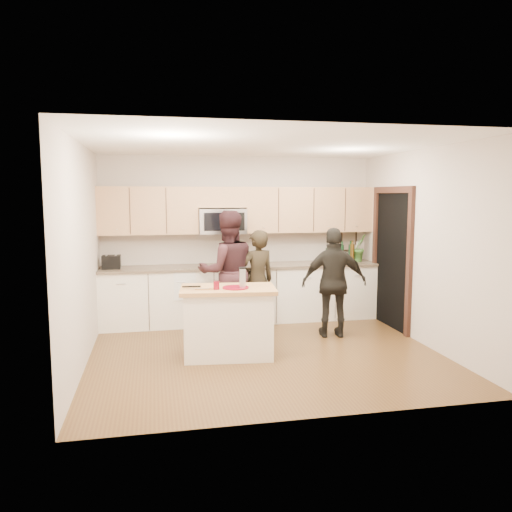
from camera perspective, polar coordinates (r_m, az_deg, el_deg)
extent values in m
plane|color=brown|center=(6.71, 1.00, -10.98)|extent=(4.50, 4.50, 0.00)
cube|color=#B8AA9D|center=(8.38, -1.97, 2.05)|extent=(4.50, 0.02, 2.70)
cube|color=#B8AA9D|center=(4.51, 6.59, -2.22)|extent=(4.50, 0.02, 2.70)
cube|color=#B8AA9D|center=(6.33, -19.28, 0.07)|extent=(0.02, 4.00, 2.70)
cube|color=#B8AA9D|center=(7.25, 18.66, 0.93)|extent=(0.02, 4.00, 2.70)
cube|color=white|center=(6.41, 1.05, 12.63)|extent=(4.50, 4.00, 0.02)
cube|color=white|center=(8.20, -1.58, -4.41)|extent=(4.50, 0.62, 0.90)
cube|color=#796650|center=(8.11, -1.57, -1.17)|extent=(4.50, 0.66, 0.04)
cube|color=tan|center=(8.07, -12.21, 5.09)|extent=(1.55, 0.33, 0.75)
cube|color=tan|center=(8.46, 6.04, 5.29)|extent=(2.17, 0.33, 0.75)
cube|color=tan|center=(8.13, -3.96, 6.72)|extent=(0.78, 0.33, 0.33)
cube|color=silver|center=(8.11, -3.90, 4.00)|extent=(0.76, 0.40, 0.40)
cube|color=black|center=(7.90, -4.28, 3.92)|extent=(0.47, 0.01, 0.29)
cube|color=black|center=(7.95, -1.91, 3.95)|extent=(0.17, 0.01, 0.29)
cube|color=black|center=(8.06, 15.29, -0.53)|extent=(0.02, 1.05, 2.10)
cube|color=black|center=(7.55, 17.13, -1.08)|extent=(0.06, 0.10, 2.10)
cube|color=black|center=(8.57, 13.45, -0.04)|extent=(0.06, 0.10, 2.10)
cube|color=black|center=(7.99, 15.43, 7.31)|extent=(0.06, 1.25, 0.10)
cube|color=black|center=(8.90, 10.53, 1.78)|extent=(0.30, 0.03, 0.38)
cube|color=tan|center=(8.89, 10.57, 1.77)|extent=(0.24, 0.00, 0.32)
cube|color=white|center=(7.74, -8.13, -3.28)|extent=(0.34, 0.01, 0.48)
cube|color=white|center=(7.99, -8.29, -1.25)|extent=(0.34, 0.60, 0.01)
cube|color=white|center=(6.47, -3.21, -7.75)|extent=(1.17, 0.76, 0.85)
cube|color=tan|center=(6.37, -3.23, -3.83)|extent=(1.27, 0.82, 0.05)
cylinder|color=maroon|center=(6.31, -2.35, -3.62)|extent=(0.33, 0.33, 0.02)
cube|color=silver|center=(6.30, -1.56, -2.50)|extent=(0.07, 0.06, 0.23)
cube|color=black|center=(6.28, -1.56, -1.38)|extent=(0.08, 0.06, 0.02)
cylinder|color=maroon|center=(6.23, -4.55, -3.36)|extent=(0.07, 0.07, 0.10)
cube|color=tan|center=(6.31, -5.87, -3.64)|extent=(0.26, 0.19, 0.02)
cube|color=black|center=(6.32, -7.39, -3.48)|extent=(0.24, 0.05, 0.02)
cube|color=silver|center=(6.21, -6.43, -3.71)|extent=(0.22, 0.05, 0.01)
cube|color=black|center=(7.99, -16.20, -0.67)|extent=(0.28, 0.22, 0.21)
cube|color=silver|center=(7.98, -16.73, 0.06)|extent=(0.03, 0.16, 0.00)
cube|color=silver|center=(7.97, -15.72, 0.09)|extent=(0.03, 0.16, 0.00)
cylinder|color=black|center=(8.51, 8.21, 0.31)|extent=(0.08, 0.08, 0.30)
cylinder|color=black|center=(8.64, 10.75, 0.54)|extent=(0.07, 0.07, 0.36)
cylinder|color=#3E290B|center=(8.60, 10.94, 0.53)|extent=(0.07, 0.07, 0.36)
cylinder|color=#C3B699|center=(8.78, 11.48, 0.54)|extent=(0.07, 0.07, 0.33)
cylinder|color=black|center=(8.45, 9.79, 0.45)|extent=(0.06, 0.06, 0.37)
imported|color=#3C6F2C|center=(8.70, 11.71, 0.94)|extent=(0.32, 0.30, 0.47)
imported|color=black|center=(7.62, 0.15, -2.81)|extent=(0.65, 0.51, 1.55)
imported|color=black|center=(7.52, -3.27, -1.82)|extent=(0.94, 0.75, 1.84)
imported|color=black|center=(7.35, 8.92, -3.03)|extent=(0.99, 0.55, 1.60)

